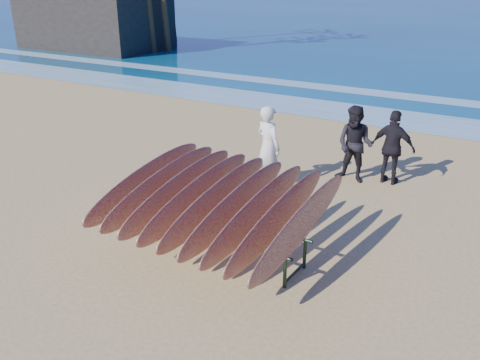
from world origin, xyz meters
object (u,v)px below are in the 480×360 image
Objects in this scene: surfboard_rack at (216,202)px; person_white at (268,147)px; person_dark_b at (393,148)px; building at (93,16)px; person_dark_a at (355,144)px.

person_white is at bearing 104.30° from surfboard_rack.
building is at bearing -25.84° from person_dark_b.
surfboard_rack is 1.91× the size of person_dark_a.
person_dark_b reaches higher than surfboard_rack.
person_white is 1.09× the size of person_dark_b.
person_dark_b is at bearing -125.08° from person_white.
surfboard_rack is at bearing 74.31° from person_dark_b.
person_dark_b is at bearing 72.47° from surfboard_rack.
person_white reaches higher than person_dark_b.
surfboard_rack is at bearing -39.99° from building.
surfboard_rack is 4.82m from person_dark_b.
building is (-22.46, 12.93, 1.17)m from person_dark_b.
building is at bearing -15.01° from person_white.
person_white is 2.75m from person_dark_b.
person_dark_a is (0.87, 4.24, -0.05)m from surfboard_rack.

